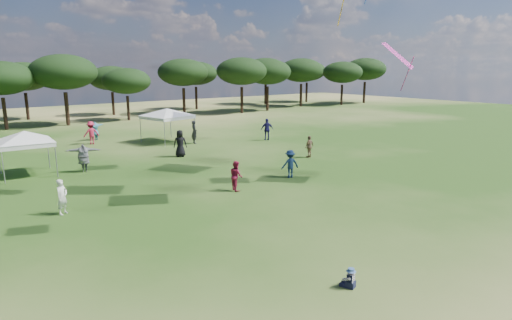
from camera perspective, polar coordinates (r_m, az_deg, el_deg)
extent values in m
cylinder|color=black|center=(50.17, -30.48, 5.34)|extent=(0.37, 0.37, 3.21)
ellipsoid|color=black|center=(49.97, -30.92, 9.35)|extent=(6.24, 6.24, 3.36)
cylinder|color=black|center=(50.78, -23.89, 6.25)|extent=(0.41, 0.41, 3.56)
ellipsoid|color=black|center=(50.59, -24.28, 10.65)|extent=(6.91, 6.91, 3.73)
cylinder|color=black|center=(53.21, -16.67, 6.64)|extent=(0.33, 0.33, 2.88)
ellipsoid|color=black|center=(53.02, -16.88, 10.05)|extent=(5.60, 5.60, 3.02)
cylinder|color=black|center=(59.07, -9.58, 7.77)|extent=(0.39, 0.39, 3.44)
ellipsoid|color=black|center=(58.91, -9.71, 11.44)|extent=(6.69, 6.69, 3.60)
cylinder|color=black|center=(59.35, -1.90, 7.99)|extent=(0.40, 0.40, 3.53)
ellipsoid|color=black|center=(59.19, -1.93, 11.75)|extent=(6.86, 6.86, 3.70)
cylinder|color=black|center=(62.64, 1.53, 8.19)|extent=(0.40, 0.40, 3.47)
ellipsoid|color=black|center=(62.49, 1.55, 11.68)|extent=(6.74, 6.74, 3.63)
cylinder|color=black|center=(69.81, 6.00, 8.59)|extent=(0.41, 0.41, 3.57)
ellipsoid|color=black|center=(69.67, 6.08, 11.82)|extent=(6.94, 6.94, 3.74)
cylinder|color=black|center=(73.34, 11.35, 8.51)|extent=(0.38, 0.38, 3.35)
ellipsoid|color=black|center=(73.20, 11.48, 11.39)|extent=(6.51, 6.51, 3.51)
cylinder|color=black|center=(78.65, 14.23, 8.73)|extent=(0.42, 0.42, 3.66)
ellipsoid|color=black|center=(78.53, 14.39, 11.66)|extent=(7.10, 7.10, 3.83)
cylinder|color=black|center=(58.45, -28.22, 6.32)|extent=(0.37, 0.37, 3.20)
ellipsoid|color=black|center=(58.28, -28.58, 9.76)|extent=(6.21, 6.21, 3.35)
cylinder|color=black|center=(59.81, -18.51, 7.15)|extent=(0.34, 0.34, 2.99)
ellipsoid|color=black|center=(59.64, -18.73, 10.29)|extent=(5.81, 5.81, 3.13)
cylinder|color=black|center=(65.49, -7.96, 8.19)|extent=(0.38, 0.38, 3.31)
ellipsoid|color=black|center=(65.34, -8.05, 11.37)|extent=(6.43, 6.43, 3.47)
cylinder|color=black|center=(73.54, 1.28, 8.87)|extent=(0.42, 0.42, 3.64)
ellipsoid|color=black|center=(73.41, 1.30, 11.98)|extent=(7.06, 7.06, 3.81)
cylinder|color=black|center=(79.13, 6.75, 8.96)|extent=(0.40, 0.40, 3.46)
ellipsoid|color=black|center=(79.01, 6.82, 11.72)|extent=(6.72, 6.72, 3.62)
cylinder|color=gray|center=(26.75, -30.66, -0.72)|extent=(0.06, 0.06, 1.95)
cylinder|color=gray|center=(27.01, -25.09, -0.04)|extent=(0.06, 0.06, 1.95)
cylinder|color=gray|center=(29.59, -25.95, 0.86)|extent=(0.06, 0.06, 1.95)
cube|color=silver|center=(27.98, -28.38, 1.96)|extent=(2.97, 2.97, 0.25)
pyramid|color=silver|center=(27.88, -28.53, 3.43)|extent=(5.70, 5.70, 0.60)
cylinder|color=gray|center=(34.66, -12.10, 3.51)|extent=(0.06, 0.06, 2.16)
cylinder|color=gray|center=(36.68, -8.16, 4.13)|extent=(0.06, 0.06, 2.16)
cylinder|color=gray|center=(37.21, -15.14, 3.94)|extent=(0.06, 0.06, 2.16)
cylinder|color=gray|center=(39.10, -11.31, 4.52)|extent=(0.06, 0.06, 2.16)
cube|color=silver|center=(36.75, -11.75, 5.63)|extent=(3.99, 3.99, 0.25)
pyramid|color=silver|center=(36.68, -11.80, 6.76)|extent=(6.68, 6.68, 0.60)
cube|color=#161932|center=(13.08, 12.49, -15.87)|extent=(0.32, 0.32, 0.19)
cube|color=#161932|center=(13.08, 11.57, -16.04)|extent=(0.16, 0.24, 0.10)
cube|color=#161932|center=(13.22, 11.86, -15.73)|extent=(0.16, 0.24, 0.10)
cube|color=white|center=(12.98, 12.53, -15.06)|extent=(0.28, 0.24, 0.25)
cylinder|color=white|center=(12.87, 11.99, -15.27)|extent=(0.15, 0.25, 0.15)
cylinder|color=white|center=(13.13, 12.49, -14.73)|extent=(0.15, 0.25, 0.15)
sphere|color=#E0B293|center=(12.90, 12.57, -14.39)|extent=(0.17, 0.17, 0.17)
cone|color=#5788CC|center=(12.89, 12.58, -14.23)|extent=(0.28, 0.28, 0.03)
cylinder|color=#5788CC|center=(12.87, 12.58, -14.08)|extent=(0.18, 0.18, 0.07)
imported|color=#AD1C3A|center=(37.52, -21.12, 3.40)|extent=(1.23, 0.73, 1.88)
imported|color=#1A1753|center=(37.00, 1.49, 4.10)|extent=(1.19, 0.89, 1.88)
imported|color=brown|center=(30.07, 7.13, 1.79)|extent=(0.96, 0.55, 1.54)
imported|color=#2B6C83|center=(39.56, -20.65, 3.64)|extent=(1.92, 1.55, 1.60)
imported|color=#515257|center=(27.68, -22.00, 0.22)|extent=(2.13, 1.37, 1.69)
imported|color=black|center=(30.56, -10.08, 2.20)|extent=(1.10, 0.98, 1.90)
imported|color=#27272B|center=(35.72, -8.23, 3.71)|extent=(0.57, 0.76, 1.91)
imported|color=maroon|center=(21.85, -2.66, -2.11)|extent=(0.74, 0.87, 1.55)
imported|color=navy|center=(24.45, 4.56, -0.52)|extent=(1.16, 0.86, 1.60)
imported|color=silver|center=(20.14, -24.44, -4.49)|extent=(0.67, 0.63, 1.54)
plane|color=#C0308B|center=(25.00, 18.40, 13.09)|extent=(2.73, 2.34, 1.57)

